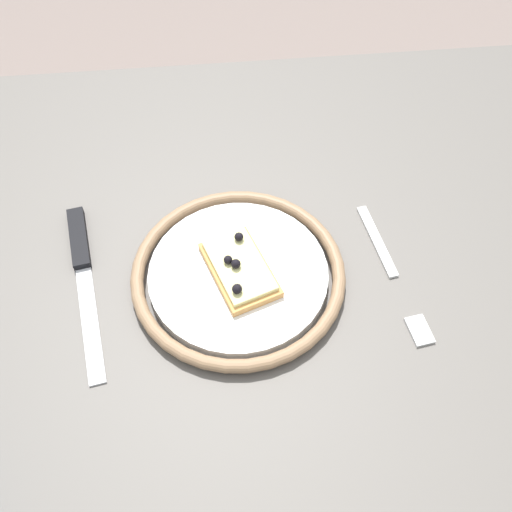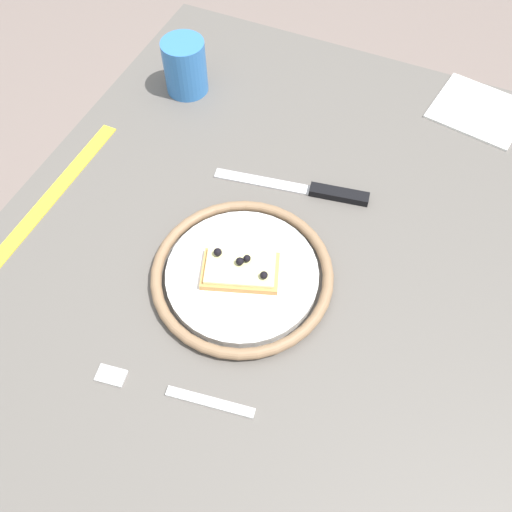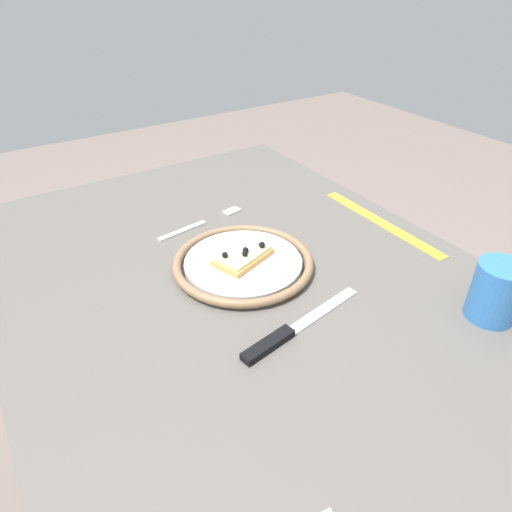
{
  "view_description": "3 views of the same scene",
  "coord_description": "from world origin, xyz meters",
  "px_view_note": "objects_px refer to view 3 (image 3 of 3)",
  "views": [
    {
      "loc": [
        0.0,
        0.39,
        1.28
      ],
      "look_at": [
        -0.04,
        0.01,
        0.74
      ],
      "focal_mm": 40.72,
      "sensor_mm": 36.0,
      "label": 1
    },
    {
      "loc": [
        -0.35,
        -0.15,
        1.34
      ],
      "look_at": [
        0.01,
        0.01,
        0.73
      ],
      "focal_mm": 37.73,
      "sensor_mm": 36.0,
      "label": 2
    },
    {
      "loc": [
        0.56,
        -0.33,
        1.18
      ],
      "look_at": [
        0.01,
        0.03,
        0.74
      ],
      "focal_mm": 32.31,
      "sensor_mm": 36.0,
      "label": 3
    }
  ],
  "objects_px": {
    "plate": "(243,263)",
    "cup": "(496,292)",
    "fork": "(202,223)",
    "measuring_tape": "(381,222)",
    "pizza_slice_near": "(243,256)",
    "dining_table": "(241,311)",
    "knife": "(284,335)"
  },
  "relations": [
    {
      "from": "cup",
      "to": "measuring_tape",
      "type": "xyz_separation_m",
      "value": [
        -0.3,
        0.08,
        -0.05
      ]
    },
    {
      "from": "knife",
      "to": "fork",
      "type": "xyz_separation_m",
      "value": [
        -0.37,
        0.05,
        -0.0
      ]
    },
    {
      "from": "knife",
      "to": "measuring_tape",
      "type": "height_order",
      "value": "knife"
    },
    {
      "from": "plate",
      "to": "measuring_tape",
      "type": "bearing_deg",
      "value": 87.31
    },
    {
      "from": "plate",
      "to": "pizza_slice_near",
      "type": "xyz_separation_m",
      "value": [
        -0.0,
        0.0,
        0.01
      ]
    },
    {
      "from": "pizza_slice_near",
      "to": "knife",
      "type": "distance_m",
      "value": 0.19
    },
    {
      "from": "cup",
      "to": "measuring_tape",
      "type": "relative_size",
      "value": 0.29
    },
    {
      "from": "plate",
      "to": "measuring_tape",
      "type": "distance_m",
      "value": 0.33
    },
    {
      "from": "plate",
      "to": "knife",
      "type": "xyz_separation_m",
      "value": [
        0.18,
        -0.04,
        -0.01
      ]
    },
    {
      "from": "fork",
      "to": "cup",
      "type": "relative_size",
      "value": 2.16
    },
    {
      "from": "plate",
      "to": "pizza_slice_near",
      "type": "distance_m",
      "value": 0.01
    },
    {
      "from": "dining_table",
      "to": "cup",
      "type": "xyz_separation_m",
      "value": [
        0.3,
        0.27,
        0.13
      ]
    },
    {
      "from": "fork",
      "to": "measuring_tape",
      "type": "distance_m",
      "value": 0.37
    },
    {
      "from": "dining_table",
      "to": "knife",
      "type": "height_order",
      "value": "knife"
    },
    {
      "from": "plate",
      "to": "cup",
      "type": "relative_size",
      "value": 2.68
    },
    {
      "from": "knife",
      "to": "plate",
      "type": "bearing_deg",
      "value": 167.15
    },
    {
      "from": "dining_table",
      "to": "knife",
      "type": "xyz_separation_m",
      "value": [
        0.17,
        -0.03,
        0.09
      ]
    },
    {
      "from": "pizza_slice_near",
      "to": "plate",
      "type": "bearing_deg",
      "value": -40.01
    },
    {
      "from": "pizza_slice_near",
      "to": "fork",
      "type": "xyz_separation_m",
      "value": [
        -0.18,
        0.01,
        -0.02
      ]
    },
    {
      "from": "pizza_slice_near",
      "to": "knife",
      "type": "bearing_deg",
      "value": -13.16
    },
    {
      "from": "knife",
      "to": "cup",
      "type": "relative_size",
      "value": 2.57
    },
    {
      "from": "pizza_slice_near",
      "to": "cup",
      "type": "xyz_separation_m",
      "value": [
        0.32,
        0.25,
        0.02
      ]
    },
    {
      "from": "knife",
      "to": "pizza_slice_near",
      "type": "bearing_deg",
      "value": 166.84
    },
    {
      "from": "dining_table",
      "to": "plate",
      "type": "height_order",
      "value": "plate"
    },
    {
      "from": "fork",
      "to": "cup",
      "type": "distance_m",
      "value": 0.55
    },
    {
      "from": "dining_table",
      "to": "plate",
      "type": "xyz_separation_m",
      "value": [
        -0.02,
        0.02,
        0.09
      ]
    },
    {
      "from": "dining_table",
      "to": "pizza_slice_near",
      "type": "distance_m",
      "value": 0.11
    },
    {
      "from": "knife",
      "to": "fork",
      "type": "relative_size",
      "value": 1.19
    },
    {
      "from": "measuring_tape",
      "to": "knife",
      "type": "bearing_deg",
      "value": -64.75
    },
    {
      "from": "measuring_tape",
      "to": "dining_table",
      "type": "bearing_deg",
      "value": -89.25
    },
    {
      "from": "knife",
      "to": "measuring_tape",
      "type": "xyz_separation_m",
      "value": [
        -0.17,
        0.37,
        -0.0
      ]
    },
    {
      "from": "plate",
      "to": "measuring_tape",
      "type": "xyz_separation_m",
      "value": [
        0.02,
        0.33,
        -0.01
      ]
    }
  ]
}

